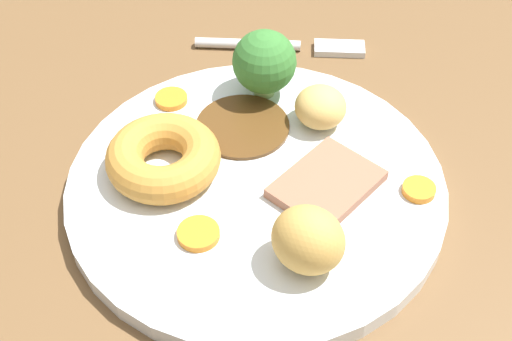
{
  "coord_description": "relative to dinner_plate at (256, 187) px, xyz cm",
  "views": [
    {
      "loc": [
        37.48,
        2.06,
        41.28
      ],
      "look_at": [
        3.44,
        -1.0,
        6.0
      ],
      "focal_mm": 49.04,
      "sensor_mm": 36.0,
      "label": 1
    }
  ],
  "objects": [
    {
      "name": "carrot_coin_front",
      "position": [
        5.42,
        -3.33,
        0.96
      ],
      "size": [
        2.84,
        2.84,
        0.53
      ],
      "primitive_type": "cylinder",
      "color": "orange",
      "rests_on": "dinner_plate"
    },
    {
      "name": "meat_slice_main",
      "position": [
        0.31,
        5.01,
        1.1
      ],
      "size": [
        9.05,
        8.7,
        0.8
      ],
      "primitive_type": "cube",
      "rotation": [
        0.0,
        0.0,
        5.64
      ],
      "color": "#9E664C",
      "rests_on": "dinner_plate"
    },
    {
      "name": "roast_potato_right",
      "position": [
        -6.59,
        4.33,
        2.28
      ],
      "size": [
        5.58,
        5.59,
        3.16
      ],
      "primitive_type": "ellipsoid",
      "rotation": [
        0.0,
        0.0,
        5.57
      ],
      "color": "#D8B260",
      "rests_on": "dinner_plate"
    },
    {
      "name": "roast_potato_left",
      "position": [
        6.86,
        3.87,
        2.93
      ],
      "size": [
        6.02,
        6.22,
        4.46
      ],
      "primitive_type": "ellipsoid",
      "rotation": [
        0.0,
        0.0,
        4.21
      ],
      "color": "tan",
      "rests_on": "dinner_plate"
    },
    {
      "name": "fork",
      "position": [
        -17.75,
        1.07,
        -0.31
      ],
      "size": [
        2.15,
        15.29,
        0.9
      ],
      "rotation": [
        0.0,
        0.0,
        1.6
      ],
      "color": "silver",
      "rests_on": "dining_table"
    },
    {
      "name": "gravy_pool",
      "position": [
        -5.45,
        -1.52,
        0.85
      ],
      "size": [
        7.23,
        7.23,
        0.3
      ],
      "primitive_type": "cylinder",
      "color": "#563819",
      "rests_on": "dinner_plate"
    },
    {
      "name": "carrot_coin_side",
      "position": [
        0.12,
        11.47,
        0.96
      ],
      "size": [
        2.35,
        2.35,
        0.52
      ],
      "primitive_type": "cylinder",
      "color": "orange",
      "rests_on": "dinner_plate"
    },
    {
      "name": "carrot_coin_back",
      "position": [
        -8.05,
        -7.52,
        0.95
      ],
      "size": [
        2.58,
        2.58,
        0.49
      ],
      "primitive_type": "cylinder",
      "color": "orange",
      "rests_on": "dinner_plate"
    },
    {
      "name": "dining_table",
      "position": [
        -3.44,
        1.0,
        -2.5
      ],
      "size": [
        120.0,
        84.0,
        3.6
      ],
      "primitive_type": "cube",
      "color": "brown",
      "rests_on": "ground"
    },
    {
      "name": "yorkshire_pudding",
      "position": [
        -0.34,
        -6.64,
        2.06
      ],
      "size": [
        8.22,
        8.22,
        2.73
      ],
      "primitive_type": "torus",
      "color": "#C68938",
      "rests_on": "dinner_plate"
    },
    {
      "name": "dinner_plate",
      "position": [
        0.0,
        0.0,
        0.0
      ],
      "size": [
        27.13,
        27.13,
        1.4
      ],
      "primitive_type": "cylinder",
      "color": "white",
      "rests_on": "dining_table"
    },
    {
      "name": "broccoli_floret",
      "position": [
        -9.77,
        -0.22,
        3.76
      ],
      "size": [
        5.06,
        5.06,
        5.65
      ],
      "color": "#8CB766",
      "rests_on": "dinner_plate"
    }
  ]
}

